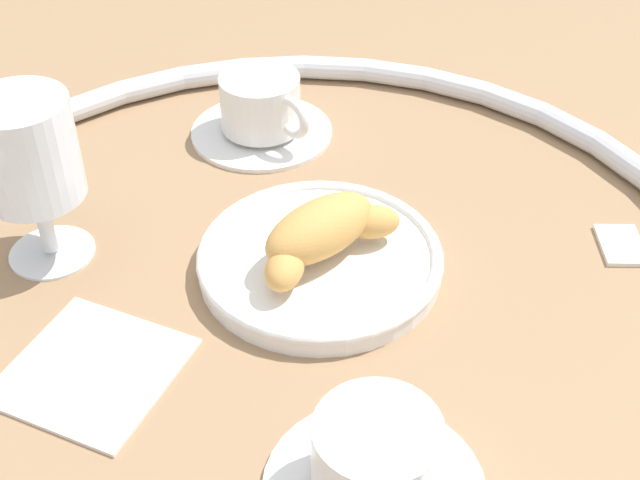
# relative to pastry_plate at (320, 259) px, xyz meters

# --- Properties ---
(ground_plane) EXTENTS (2.20, 2.20, 0.00)m
(ground_plane) POSITION_rel_pastry_plate_xyz_m (0.02, -0.01, -0.01)
(ground_plane) COLOR #997551
(table_chrome_rim) EXTENTS (0.69, 0.69, 0.02)m
(table_chrome_rim) POSITION_rel_pastry_plate_xyz_m (0.02, -0.01, 0.00)
(table_chrome_rim) COLOR silver
(table_chrome_rim) RESTS_ON ground_plane
(pastry_plate) EXTENTS (0.19, 0.19, 0.02)m
(pastry_plate) POSITION_rel_pastry_plate_xyz_m (0.00, 0.00, 0.00)
(pastry_plate) COLOR white
(pastry_plate) RESTS_ON ground_plane
(croissant_large) EXTENTS (0.12, 0.10, 0.04)m
(croissant_large) POSITION_rel_pastry_plate_xyz_m (0.00, 0.00, 0.03)
(croissant_large) COLOR #D6994C
(croissant_large) RESTS_ON pastry_plate
(coffee_cup_near) EXTENTS (0.14, 0.14, 0.06)m
(coffee_cup_near) POSITION_rel_pastry_plate_xyz_m (-0.16, -0.13, 0.02)
(coffee_cup_near) COLOR white
(coffee_cup_near) RESTS_ON ground_plane
(coffee_cup_far) EXTENTS (0.14, 0.14, 0.06)m
(coffee_cup_far) POSITION_rel_pastry_plate_xyz_m (0.18, 0.11, 0.02)
(coffee_cup_far) COLOR white
(coffee_cup_far) RESTS_ON ground_plane
(juice_glass_left) EXTENTS (0.08, 0.08, 0.14)m
(juice_glass_left) POSITION_rel_pastry_plate_xyz_m (0.07, -0.21, 0.08)
(juice_glass_left) COLOR white
(juice_glass_left) RESTS_ON ground_plane
(sugar_packet) EXTENTS (0.06, 0.05, 0.01)m
(sugar_packet) POSITION_rel_pastry_plate_xyz_m (-0.12, 0.21, -0.01)
(sugar_packet) COLOR white
(sugar_packet) RESTS_ON ground_plane
(folded_napkin) EXTENTS (0.11, 0.11, 0.01)m
(folded_napkin) POSITION_rel_pastry_plate_xyz_m (0.16, -0.10, -0.01)
(folded_napkin) COLOR silver
(folded_napkin) RESTS_ON ground_plane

